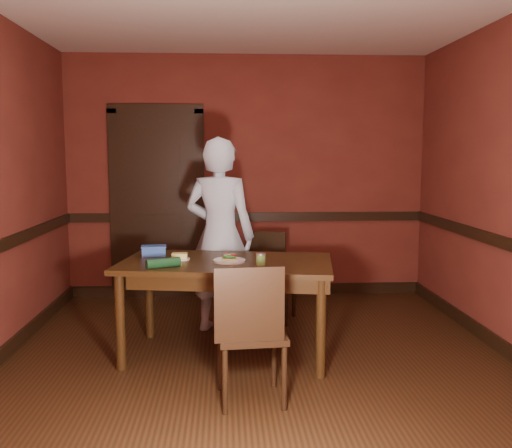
{
  "coord_description": "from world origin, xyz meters",
  "views": [
    {
      "loc": [
        -0.25,
        -4.17,
        1.61
      ],
      "look_at": [
        0.0,
        0.35,
        1.05
      ],
      "focal_mm": 40.0,
      "sensor_mm": 36.0,
      "label": 1
    }
  ],
  "objects": [
    {
      "name": "floor",
      "position": [
        0.0,
        0.0,
        0.0
      ],
      "size": [
        4.0,
        4.5,
        0.01
      ],
      "primitive_type": "cube",
      "color": "black",
      "rests_on": "ground"
    },
    {
      "name": "wall_back",
      "position": [
        0.0,
        2.25,
        1.35
      ],
      "size": [
        4.0,
        0.02,
        2.7
      ],
      "primitive_type": "cube",
      "color": "maroon",
      "rests_on": "ground"
    },
    {
      "name": "wall_front",
      "position": [
        0.0,
        -2.25,
        1.35
      ],
      "size": [
        4.0,
        0.02,
        2.7
      ],
      "primitive_type": "cube",
      "color": "maroon",
      "rests_on": "ground"
    },
    {
      "name": "dado_back",
      "position": [
        0.0,
        2.23,
        0.9
      ],
      "size": [
        4.0,
        0.03,
        0.1
      ],
      "primitive_type": "cube",
      "color": "black",
      "rests_on": "ground"
    },
    {
      "name": "baseboard_back",
      "position": [
        0.0,
        2.23,
        0.06
      ],
      "size": [
        4.0,
        0.03,
        0.12
      ],
      "primitive_type": "cube",
      "color": "black",
      "rests_on": "ground"
    },
    {
      "name": "baseboard_right",
      "position": [
        1.99,
        0.0,
        0.06
      ],
      "size": [
        0.03,
        4.5,
        0.12
      ],
      "primitive_type": "cube",
      "color": "black",
      "rests_on": "ground"
    },
    {
      "name": "door",
      "position": [
        -1.0,
        2.22,
        1.09
      ],
      "size": [
        1.05,
        0.07,
        2.2
      ],
      "color": "black",
      "rests_on": "ground"
    },
    {
      "name": "dining_table",
      "position": [
        -0.24,
        0.25,
        0.39
      ],
      "size": [
        1.77,
        1.17,
        0.77
      ],
      "primitive_type": "cube",
      "rotation": [
        0.0,
        0.0,
        -0.15
      ],
      "color": "black",
      "rests_on": "floor"
    },
    {
      "name": "chair_far",
      "position": [
        0.22,
        1.22,
        0.42
      ],
      "size": [
        0.5,
        0.5,
        0.85
      ],
      "primitive_type": null,
      "rotation": [
        0.0,
        0.0,
        -0.34
      ],
      "color": "black",
      "rests_on": "floor"
    },
    {
      "name": "chair_near",
      "position": [
        -0.09,
        -0.59,
        0.46
      ],
      "size": [
        0.47,
        0.47,
        0.93
      ],
      "primitive_type": null,
      "rotation": [
        0.0,
        0.0,
        3.23
      ],
      "color": "black",
      "rests_on": "floor"
    },
    {
      "name": "person",
      "position": [
        -0.3,
        0.91,
        0.88
      ],
      "size": [
        0.74,
        0.6,
        1.76
      ],
      "primitive_type": "imported",
      "rotation": [
        0.0,
        0.0,
        2.82
      ],
      "color": "silver",
      "rests_on": "floor"
    },
    {
      "name": "sandwich_plate",
      "position": [
        -0.22,
        0.22,
        0.79
      ],
      "size": [
        0.25,
        0.25,
        0.06
      ],
      "rotation": [
        0.0,
        0.0,
        -0.31
      ],
      "color": "white",
      "rests_on": "dining_table"
    },
    {
      "name": "sauce_jar",
      "position": [
        0.02,
        0.08,
        0.82
      ],
      "size": [
        0.08,
        0.08,
        0.09
      ],
      "rotation": [
        0.0,
        0.0,
        -0.03
      ],
      "color": "#6C9845",
      "rests_on": "dining_table"
    },
    {
      "name": "cheese_saucer",
      "position": [
        -0.61,
        0.33,
        0.79
      ],
      "size": [
        0.16,
        0.16,
        0.05
      ],
      "rotation": [
        0.0,
        0.0,
        0.34
      ],
      "color": "white",
      "rests_on": "dining_table"
    },
    {
      "name": "food_tub",
      "position": [
        -0.84,
        0.51,
        0.81
      ],
      "size": [
        0.22,
        0.16,
        0.09
      ],
      "rotation": [
        0.0,
        0.0,
        0.11
      ],
      "color": "blue",
      "rests_on": "dining_table"
    },
    {
      "name": "wrapped_veg",
      "position": [
        -0.71,
        0.01,
        0.81
      ],
      "size": [
        0.26,
        0.17,
        0.07
      ],
      "primitive_type": "cylinder",
      "rotation": [
        0.0,
        1.57,
        0.42
      ],
      "color": "#12381B",
      "rests_on": "dining_table"
    }
  ]
}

